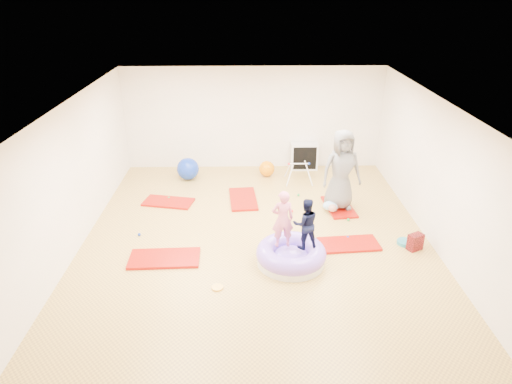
{
  "coord_description": "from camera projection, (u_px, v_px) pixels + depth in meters",
  "views": [
    {
      "loc": [
        -0.17,
        -8.11,
        4.79
      ],
      "look_at": [
        0.0,
        0.3,
        0.9
      ],
      "focal_mm": 32.0,
      "sensor_mm": 36.0,
      "label": 1
    }
  ],
  "objects": [
    {
      "name": "gym_mat_rear_right",
      "position": [
        339.0,
        207.0,
        10.61
      ],
      "size": [
        0.7,
        1.2,
        0.05
      ],
      "primitive_type": "cube",
      "rotation": [
        0.0,
        0.0,
        1.68
      ],
      "color": "#B71501",
      "rests_on": "ground"
    },
    {
      "name": "ball_pit_balls",
      "position": [
        273.0,
        222.0,
        9.91
      ],
      "size": [
        4.53,
        3.16,
        0.07
      ],
      "color": "#1030AE",
      "rests_on": "ground"
    },
    {
      "name": "adult_caregiver",
      "position": [
        341.0,
        170.0,
        10.17
      ],
      "size": [
        0.99,
        0.73,
        1.84
      ],
      "primitive_type": "imported",
      "rotation": [
        0.0,
        0.0,
        0.17
      ],
      "color": "#616161",
      "rests_on": "gym_mat_rear_right"
    },
    {
      "name": "room",
      "position": [
        256.0,
        175.0,
        8.79
      ],
      "size": [
        7.01,
        8.01,
        2.81
      ],
      "color": "gold",
      "rests_on": "ground"
    },
    {
      "name": "yellow_toy",
      "position": [
        217.0,
        287.0,
        7.82
      ],
      "size": [
        0.2,
        0.2,
        0.03
      ],
      "primitive_type": "cylinder",
      "color": "yellow",
      "rests_on": "ground"
    },
    {
      "name": "exercise_ball_blue",
      "position": [
        188.0,
        169.0,
        12.04
      ],
      "size": [
        0.58,
        0.58,
        0.58
      ],
      "primitive_type": "sphere",
      "color": "#1030AE",
      "rests_on": "ground"
    },
    {
      "name": "inflatable_cushion",
      "position": [
        291.0,
        255.0,
        8.48
      ],
      "size": [
        1.31,
        1.31,
        0.41
      ],
      "rotation": [
        0.0,
        0.0,
        0.29
      ],
      "color": "silver",
      "rests_on": "ground"
    },
    {
      "name": "exercise_ball_orange",
      "position": [
        267.0,
        169.0,
        12.28
      ],
      "size": [
        0.42,
        0.42,
        0.42
      ],
      "primitive_type": "sphere",
      "color": "orange",
      "rests_on": "ground"
    },
    {
      "name": "infant",
      "position": [
        331.0,
        206.0,
        10.33
      ],
      "size": [
        0.38,
        0.39,
        0.23
      ],
      "color": "#95C8F5",
      "rests_on": "gym_mat_rear_right"
    },
    {
      "name": "child_navy",
      "position": [
        306.0,
        221.0,
        8.19
      ],
      "size": [
        0.52,
        0.42,
        0.98
      ],
      "primitive_type": "imported",
      "rotation": [
        0.0,
        0.0,
        3.25
      ],
      "color": "black",
      "rests_on": "inflatable_cushion"
    },
    {
      "name": "gym_mat_front_left",
      "position": [
        164.0,
        258.0,
        8.63
      ],
      "size": [
        1.34,
        0.71,
        0.06
      ],
      "primitive_type": "cube",
      "rotation": [
        0.0,
        0.0,
        0.04
      ],
      "color": "#B71501",
      "rests_on": "ground"
    },
    {
      "name": "gym_mat_mid_left",
      "position": [
        168.0,
        202.0,
        10.84
      ],
      "size": [
        1.25,
        0.8,
        0.05
      ],
      "primitive_type": "cube",
      "rotation": [
        0.0,
        0.0,
        -0.21
      ],
      "color": "#B71501",
      "rests_on": "ground"
    },
    {
      "name": "infant_play_gym",
      "position": [
        299.0,
        170.0,
        11.82
      ],
      "size": [
        0.7,
        0.67,
        0.54
      ],
      "rotation": [
        0.0,
        0.0,
        0.25
      ],
      "color": "silver",
      "rests_on": "ground"
    },
    {
      "name": "child_pink",
      "position": [
        283.0,
        217.0,
        8.22
      ],
      "size": [
        0.44,
        0.32,
        1.12
      ],
      "primitive_type": "imported",
      "rotation": [
        0.0,
        0.0,
        3.27
      ],
      "color": "pink",
      "rests_on": "inflatable_cushion"
    },
    {
      "name": "gym_mat_center_back",
      "position": [
        243.0,
        199.0,
        10.99
      ],
      "size": [
        0.72,
        1.29,
        0.05
      ],
      "primitive_type": "cube",
      "rotation": [
        0.0,
        0.0,
        1.65
      ],
      "color": "#B71501",
      "rests_on": "ground"
    },
    {
      "name": "backpack",
      "position": [
        415.0,
        242.0,
        8.9
      ],
      "size": [
        0.34,
        0.29,
        0.33
      ],
      "primitive_type": "cube",
      "rotation": [
        0.0,
        0.0,
        0.48
      ],
      "color": "maroon",
      "rests_on": "ground"
    },
    {
      "name": "balance_disc",
      "position": [
        405.0,
        242.0,
        9.14
      ],
      "size": [
        0.32,
        0.32,
        0.07
      ],
      "primitive_type": "cylinder",
      "color": "teal",
      "rests_on": "ground"
    },
    {
      "name": "cube_shelf",
      "position": [
        304.0,
        156.0,
        12.68
      ],
      "size": [
        0.74,
        0.37,
        0.74
      ],
      "color": "silver",
      "rests_on": "ground"
    },
    {
      "name": "gym_mat_right",
      "position": [
        349.0,
        244.0,
        9.1
      ],
      "size": [
        1.23,
        0.69,
        0.05
      ],
      "primitive_type": "cube",
      "rotation": [
        0.0,
        0.0,
        0.09
      ],
      "color": "#B71501",
      "rests_on": "ground"
    }
  ]
}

